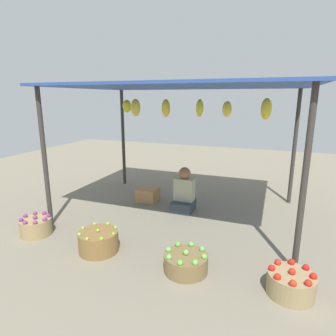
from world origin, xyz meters
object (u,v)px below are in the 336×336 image
at_px(basket_purple_onions, 36,226).
at_px(basket_limes, 99,241).
at_px(wooden_crate_near_vendor, 148,195).
at_px(vendor_person, 184,194).
at_px(basket_red_tomatoes, 291,283).
at_px(basket_green_apples, 186,262).

distance_m(basket_purple_onions, basket_limes, 1.13).
bearing_deg(wooden_crate_near_vendor, vendor_person, -13.04).
bearing_deg(basket_red_tomatoes, wooden_crate_near_vendor, 141.92).
height_order(vendor_person, basket_purple_onions, vendor_person).
distance_m(basket_limes, basket_red_tomatoes, 2.32).
bearing_deg(basket_purple_onions, wooden_crate_near_vendor, 63.27).
xyz_separation_m(vendor_person, basket_red_tomatoes, (1.71, -1.78, -0.17)).
relative_size(basket_limes, basket_green_apples, 1.01).
height_order(basket_purple_onions, basket_red_tomatoes, basket_purple_onions).
height_order(basket_green_apples, basket_red_tomatoes, basket_red_tomatoes).
bearing_deg(basket_purple_onions, vendor_person, 44.07).
bearing_deg(basket_limes, wooden_crate_near_vendor, 95.56).
xyz_separation_m(basket_purple_onions, wooden_crate_near_vendor, (0.94, 1.87, -0.00)).
bearing_deg(basket_purple_onions, basket_red_tomatoes, -1.71).
height_order(basket_purple_onions, basket_green_apples, basket_purple_onions).
bearing_deg(vendor_person, wooden_crate_near_vendor, 166.96).
height_order(basket_limes, basket_green_apples, basket_limes).
distance_m(vendor_person, basket_red_tomatoes, 2.48).
relative_size(basket_purple_onions, basket_green_apples, 0.86).
height_order(vendor_person, basket_red_tomatoes, vendor_person).
relative_size(basket_red_tomatoes, wooden_crate_near_vendor, 1.23).
distance_m(basket_limes, basket_green_apples, 1.20).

